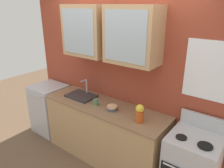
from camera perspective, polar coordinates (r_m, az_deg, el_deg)
The scene contains 8 objects.
ground_plane at distance 3.70m, azimuth -2.06°, elevation -18.55°, with size 10.00×10.00×0.00m, color brown.
back_wall_unit at distance 3.18m, azimuth 1.00°, elevation 7.04°, with size 3.44×0.47×2.90m.
counter at distance 3.43m, azimuth -2.16°, elevation -12.59°, with size 1.99×0.62×0.92m.
sink_faucet at distance 3.52m, azimuth -8.15°, elevation -3.02°, with size 0.46×0.33×0.27m.
bowl_stack at distance 3.05m, azimuth -0.04°, elevation -6.35°, with size 0.15×0.15×0.07m.
vase at distance 2.75m, azimuth 7.34°, elevation -7.70°, with size 0.10×0.10×0.24m.
cup_near_sink at distance 3.20m, azimuth -4.29°, elevation -4.79°, with size 0.11×0.07×0.10m.
dishwasher at distance 4.28m, azimuth -16.10°, elevation -6.25°, with size 0.58×0.60×0.92m.
Camera 1 is at (1.84, -2.20, 2.34)m, focal length 34.45 mm.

